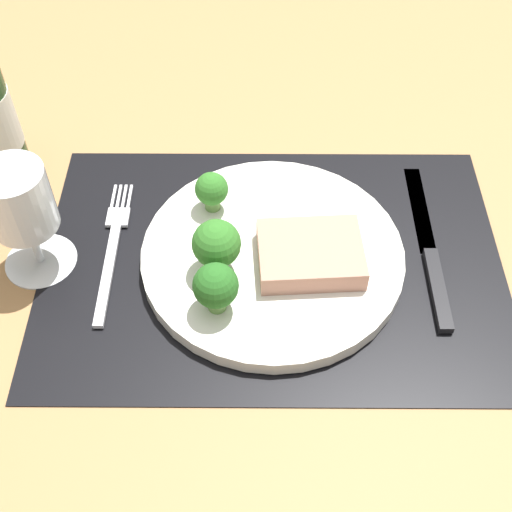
% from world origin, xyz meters
% --- Properties ---
extents(ground_plane, '(1.40, 1.10, 0.03)m').
position_xyz_m(ground_plane, '(0.00, 0.00, -0.01)').
color(ground_plane, '#996D42').
extents(placemat, '(0.48, 0.33, 0.00)m').
position_xyz_m(placemat, '(0.00, 0.00, 0.00)').
color(placemat, black).
rests_on(placemat, ground_plane).
extents(plate, '(0.27, 0.27, 0.02)m').
position_xyz_m(plate, '(0.00, 0.00, 0.01)').
color(plate, silver).
rests_on(plate, placemat).
extents(steak, '(0.11, 0.09, 0.02)m').
position_xyz_m(steak, '(0.04, -0.01, 0.03)').
color(steak, tan).
rests_on(steak, plate).
extents(broccoli_front_edge, '(0.04, 0.04, 0.06)m').
position_xyz_m(broccoli_front_edge, '(-0.05, -0.07, 0.05)').
color(broccoli_front_edge, '#5B8942').
rests_on(broccoli_front_edge, plate).
extents(broccoli_back_left, '(0.04, 0.04, 0.05)m').
position_xyz_m(broccoli_back_left, '(-0.06, 0.06, 0.05)').
color(broccoli_back_left, '#5B8942').
rests_on(broccoli_back_left, plate).
extents(broccoli_center, '(0.05, 0.05, 0.06)m').
position_xyz_m(broccoli_center, '(-0.05, -0.02, 0.05)').
color(broccoli_center, '#6B994C').
rests_on(broccoli_center, plate).
extents(fork, '(0.02, 0.19, 0.01)m').
position_xyz_m(fork, '(-0.17, 0.01, 0.01)').
color(fork, silver).
rests_on(fork, placemat).
extents(knife, '(0.02, 0.23, 0.01)m').
position_xyz_m(knife, '(0.16, 0.01, 0.01)').
color(knife, black).
rests_on(knife, placemat).
extents(wine_glass, '(0.07, 0.07, 0.13)m').
position_xyz_m(wine_glass, '(-0.24, -0.00, 0.08)').
color(wine_glass, silver).
rests_on(wine_glass, ground_plane).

